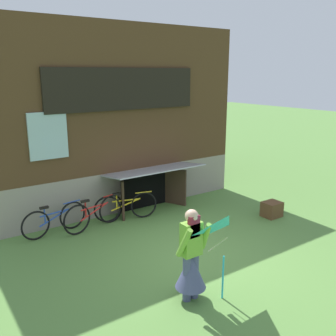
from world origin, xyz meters
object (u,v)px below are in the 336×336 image
Objects in this scene: person at (191,262)px; bicycle_yellow at (126,206)px; kite at (228,235)px; bicycle_blue at (55,220)px; wooden_crate at (272,209)px; bicycle_red at (95,213)px.

person is 3.81m from bicycle_yellow.
bicycle_blue is (-1.37, 4.36, -0.88)m from kite.
person is at bearing -86.75° from bicycle_yellow.
person is 4.04m from bicycle_blue.
person is 0.99× the size of bicycle_blue.
kite is 4.44m from wooden_crate.
bicycle_blue is (-1.80, 0.18, -0.01)m from bicycle_yellow.
person is at bearing -157.08° from wooden_crate.
kite reaches higher than bicycle_yellow.
person is 3.68m from bicycle_red.
bicycle_blue is at bearing 154.44° from bicycle_red.
bicycle_yellow is (0.43, 4.18, -0.87)m from kite.
wooden_crate is at bearing -16.01° from bicycle_yellow.
bicycle_red is at bearing 155.02° from wooden_crate.
person reaches higher than bicycle_yellow.
person reaches higher than wooden_crate.
wooden_crate is at bearing 30.51° from kite.
person reaches higher than bicycle_blue.
bicycle_blue is 3.40× the size of wooden_crate.
wooden_crate is (4.17, -1.94, -0.18)m from bicycle_red.
kite reaches higher than wooden_crate.
bicycle_blue is at bearing 95.84° from person.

